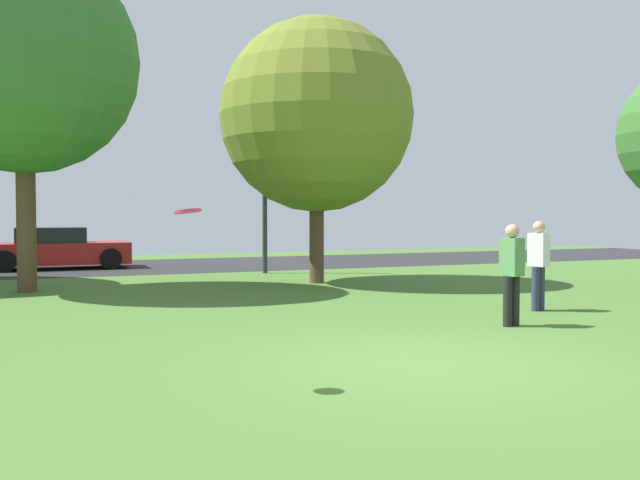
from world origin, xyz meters
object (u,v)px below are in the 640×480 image
at_px(frisbee_disc, 188,211).
at_px(street_lamp_post, 265,194).
at_px(birch_tree_lone, 317,116).
at_px(parked_car_red, 56,249).
at_px(person_walking, 538,262).
at_px(maple_tree_far, 24,60).
at_px(person_bystander, 512,271).

xyz_separation_m(frisbee_disc, street_lamp_post, (4.77, 12.40, 0.49)).
relative_size(birch_tree_lone, parked_car_red, 1.54).
height_order(person_walking, frisbee_disc, frisbee_disc).
relative_size(frisbee_disc, street_lamp_post, 0.08).
bearing_deg(parked_car_red, person_walking, -59.87).
bearing_deg(birch_tree_lone, maple_tree_far, 175.20).
xyz_separation_m(maple_tree_far, birch_tree_lone, (6.60, -0.55, -0.92)).
relative_size(person_bystander, frisbee_disc, 4.09).
bearing_deg(person_walking, birch_tree_lone, -1.10).
height_order(maple_tree_far, street_lamp_post, maple_tree_far).
bearing_deg(birch_tree_lone, street_lamp_post, 96.03).
bearing_deg(maple_tree_far, street_lamp_post, 22.29).
height_order(birch_tree_lone, person_bystander, birch_tree_lone).
bearing_deg(frisbee_disc, maple_tree_far, 98.67).
xyz_separation_m(birch_tree_lone, frisbee_disc, (-5.10, -9.27, -2.34)).
bearing_deg(birch_tree_lone, frisbee_disc, -118.81).
height_order(person_walking, parked_car_red, person_walking).
height_order(birch_tree_lone, street_lamp_post, birch_tree_lone).
bearing_deg(street_lamp_post, person_walking, -77.00).
distance_m(parked_car_red, street_lamp_post, 6.90).
xyz_separation_m(person_bystander, parked_car_red, (-6.07, 14.28, -0.26)).
bearing_deg(maple_tree_far, person_walking, -38.20).
height_order(maple_tree_far, person_walking, maple_tree_far).
distance_m(person_bystander, street_lamp_post, 10.50).
bearing_deg(person_bystander, person_walking, -61.45).
xyz_separation_m(maple_tree_far, person_walking, (8.39, -6.60, -4.14)).
xyz_separation_m(person_walking, parked_car_red, (-7.58, 13.06, -0.28)).
distance_m(person_bystander, parked_car_red, 15.51).
xyz_separation_m(maple_tree_far, person_bystander, (6.88, -7.82, -4.16)).
relative_size(person_walking, street_lamp_post, 0.35).
xyz_separation_m(person_bystander, person_walking, (1.51, 1.22, 0.02)).
distance_m(person_walking, parked_car_red, 15.10).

